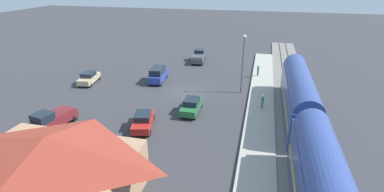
{
  "coord_description": "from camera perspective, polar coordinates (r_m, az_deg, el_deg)",
  "views": [
    {
      "loc": [
        -9.54,
        35.96,
        15.17
      ],
      "look_at": [
        -1.51,
        3.28,
        1.0
      ],
      "focal_mm": 27.2,
      "sensor_mm": 36.0,
      "label": 1
    }
  ],
  "objects": [
    {
      "name": "station_building",
      "position": [
        23.11,
        -25.78,
        -12.48
      ],
      "size": [
        12.16,
        8.23,
        5.17
      ],
      "color": "tan",
      "rests_on": "ground"
    },
    {
      "name": "pickup_charcoal",
      "position": [
        54.35,
        1.34,
        7.74
      ],
      "size": [
        2.48,
        5.57,
        2.14
      ],
      "color": "#47494F",
      "rests_on": "ground"
    },
    {
      "name": "sedan_green",
      "position": [
        34.17,
        -0.09,
        -1.89
      ],
      "size": [
        1.86,
        4.51,
        1.74
      ],
      "color": "#236638",
      "rests_on": "ground"
    },
    {
      "name": "platform",
      "position": [
        38.98,
        13.39,
        -0.49
      ],
      "size": [
        3.2,
        46.0,
        0.3
      ],
      "color": "#A8A399",
      "rests_on": "ground"
    },
    {
      "name": "sedan_red",
      "position": [
        31.18,
        -9.57,
        -4.79
      ],
      "size": [
        2.85,
        4.81,
        1.74
      ],
      "color": "red",
      "rests_on": "ground"
    },
    {
      "name": "ground_plane",
      "position": [
        40.18,
        -0.97,
        0.65
      ],
      "size": [
        200.0,
        200.0,
        0.0
      ],
      "primitive_type": "plane",
      "color": "#38383D"
    },
    {
      "name": "light_pole_near_platform",
      "position": [
        39.22,
        10.0,
        7.46
      ],
      "size": [
        0.44,
        0.44,
        7.98
      ],
      "color": "#515156",
      "rests_on": "ground"
    },
    {
      "name": "pedestrian_on_platform",
      "position": [
        47.02,
        12.85,
        5.07
      ],
      "size": [
        0.36,
        0.36,
        1.71
      ],
      "color": "#23284C",
      "rests_on": "platform"
    },
    {
      "name": "pedestrian_waiting_far",
      "position": [
        35.47,
        13.65,
        -0.9
      ],
      "size": [
        0.36,
        0.36,
        1.71
      ],
      "color": "brown",
      "rests_on": "platform"
    },
    {
      "name": "pickup_maroon",
      "position": [
        34.02,
        -25.9,
        -4.2
      ],
      "size": [
        2.94,
        5.67,
        2.14
      ],
      "color": "maroon",
      "rests_on": "ground"
    },
    {
      "name": "suv_blue",
      "position": [
        44.37,
        -6.71,
        4.25
      ],
      "size": [
        2.4,
        5.06,
        2.22
      ],
      "color": "#283D9E",
      "rests_on": "ground"
    },
    {
      "name": "railway_track",
      "position": [
        39.25,
        19.21,
        -1.1
      ],
      "size": [
        4.8,
        70.0,
        0.3
      ],
      "color": "slate",
      "rests_on": "ground"
    },
    {
      "name": "sedan_tan",
      "position": [
        46.06,
        -19.57,
        3.4
      ],
      "size": [
        2.47,
        4.72,
        1.74
      ],
      "color": "#C6B284",
      "rests_on": "ground"
    }
  ]
}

